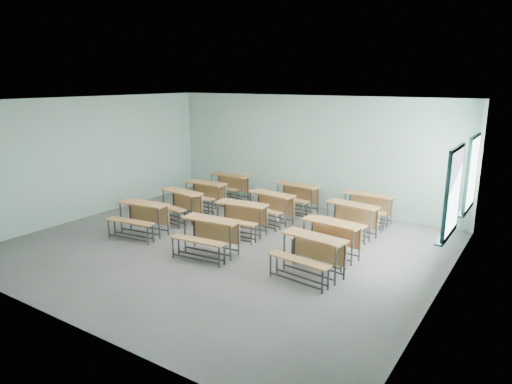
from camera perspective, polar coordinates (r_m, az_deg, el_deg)
room at (r=9.84m, az=-3.44°, el=1.98°), size 9.04×8.04×3.24m
desk_unit_r0c0 at (r=11.17m, az=-14.22°, el=-2.69°), size 1.34×0.99×0.78m
desk_unit_r0c1 at (r=9.66m, az=-5.99°, el=-4.94°), size 1.32×0.95×0.78m
desk_unit_r0c2 at (r=8.65m, az=6.83°, el=-7.25°), size 1.33×0.97×0.78m
desk_unit_r1c0 at (r=12.15m, az=-9.65°, el=-1.12°), size 1.34×1.00×0.78m
desk_unit_r1c1 at (r=10.82m, az=-2.08°, el=-2.80°), size 1.33×0.97×0.78m
desk_unit_r1c2 at (r=9.53m, az=9.06°, el=-5.29°), size 1.32×0.95×0.78m
desk_unit_r2c0 at (r=13.06m, az=-6.64°, el=0.05°), size 1.26×0.86×0.78m
desk_unit_r2c1 at (r=11.74m, az=1.63°, el=-1.45°), size 1.32×0.95×0.78m
desk_unit_r2c2 at (r=10.96m, az=11.60°, el=-2.85°), size 1.34×0.99×0.78m
desk_unit_r3c0 at (r=14.07m, az=-3.57°, el=1.12°), size 1.25×0.84×0.78m
desk_unit_r3c1 at (r=12.79m, az=4.91°, el=-0.21°), size 1.30×0.92×0.78m
desk_unit_r3c2 at (r=12.02m, az=13.68°, el=-1.49°), size 1.25×0.84×0.78m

